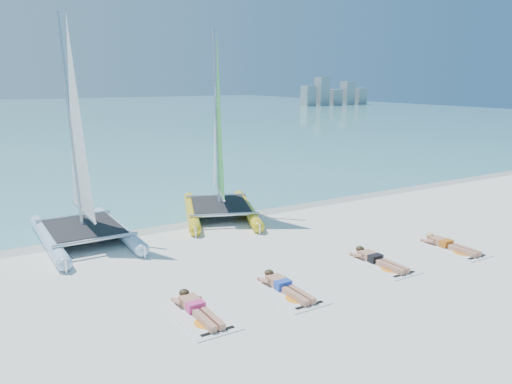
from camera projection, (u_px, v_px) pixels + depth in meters
ground at (273, 277)px, 11.99m from camera, size 140.00×140.00×0.00m
sea at (7, 116)px, 64.48m from camera, size 140.00×115.00×0.01m
wet_sand_strip at (183, 222)px, 16.57m from camera, size 140.00×1.40×0.01m
distant_skyline at (334, 94)px, 90.43m from camera, size 14.00×2.00×5.00m
catamaran_blue at (79, 173)px, 14.33m from camera, size 2.39×4.97×6.78m
catamaran_yellow at (218, 154)px, 17.36m from camera, size 3.94×5.38×6.64m
towel_a at (201, 316)px, 9.99m from camera, size 1.00×1.85×0.02m
sunbather_a at (196, 307)px, 10.13m from camera, size 0.37×1.73×0.26m
towel_b at (289, 293)px, 11.08m from camera, size 1.00×1.85×0.02m
sunbather_b at (284, 285)px, 11.21m from camera, size 0.37×1.73×0.26m
towel_c at (382, 265)px, 12.74m from camera, size 1.00×1.85×0.02m
sunbather_c at (376, 259)px, 12.87m from camera, size 0.37×1.73×0.26m
towel_d at (453, 249)px, 13.90m from camera, size 1.00×1.85×0.02m
sunbather_d at (448, 244)px, 14.04m from camera, size 0.37×1.73×0.26m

